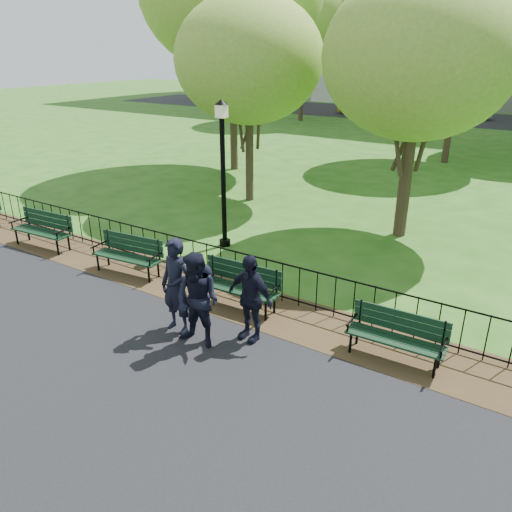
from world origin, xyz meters
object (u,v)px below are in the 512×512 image
Objects in this scene: tree_near_e at (420,57)px; tree_near_w at (249,60)px; person_mid at (198,301)px; tree_far_c at (466,15)px; taxi at (366,104)px; park_bench_left_a at (129,251)px; person_left at (176,286)px; lamppost at (223,170)px; sedan_silver at (457,108)px; park_bench_left_b at (44,226)px; park_bench_main at (227,278)px; park_bench_right_a at (398,331)px; person_right at (250,298)px; tree_far_w at (304,17)px.

tree_near_w is at bearing 173.44° from tree_near_e.
tree_near_e is 8.65m from person_mid.
tree_far_c is 19.32m from taxi.
park_bench_left_a is 0.98× the size of person_left.
person_mid is (2.53, -4.22, -1.19)m from lamppost.
person_mid is at bearing 167.39° from sedan_silver.
park_bench_left_b is 0.41× the size of taxi.
person_mid is at bearing -89.35° from tree_far_c.
park_bench_main is 1.03× the size of person_mid.
sedan_silver is at bearing 97.24° from person_left.
tree_near_e is at bearing -6.56° from tree_near_w.
sedan_silver is at bearing 80.45° from park_bench_left_b.
park_bench_left_a is 0.96× the size of park_bench_left_b.
person_mid is (3.36, -1.56, 0.32)m from park_bench_left_a.
sedan_silver is at bearing 92.30° from park_bench_main.
park_bench_left_a is 3.72m from person_mid.
park_bench_main is 33.92m from taxi.
person_mid is at bearing -155.89° from park_bench_right_a.
person_left is at bearing 166.35° from sedan_silver.
park_bench_main is 2.89m from park_bench_left_a.
tree_near_e is (5.61, -0.65, 0.14)m from tree_near_w.
park_bench_left_b is 1.12× the size of park_bench_right_a.
tree_far_c is (-3.32, 16.93, 5.72)m from park_bench_right_a.
person_mid is at bearing 173.41° from taxi.
park_bench_main is at bearing 150.02° from person_right.
park_bench_left_a is (-2.88, 0.03, -0.04)m from park_bench_main.
tree_far_w reaches higher than tree_near_e.
sedan_silver is (-6.49, 33.24, 0.27)m from park_bench_right_a.
park_bench_left_a is at bearing 176.70° from park_bench_main.
tree_far_c is 15.62m from tree_far_w.
lamppost is at bearing 66.57° from park_bench_left_a.
tree_far_c reaches higher than park_bench_main.
lamppost is 4.60m from person_left.
sedan_silver is at bearing 83.92° from park_bench_left_a.
person_mid is (4.43, -8.28, -3.74)m from tree_near_w.
tree_near_e is 3.74× the size of person_left.
person_mid is at bearing -17.16° from park_bench_left_b.
person_left is at bearing -99.92° from park_bench_main.
park_bench_right_a is at bearing -4.09° from park_bench_left_b.
park_bench_right_a is 0.95× the size of person_mid.
person_right is at bearing 42.15° from person_mid.
park_bench_right_a is 0.35× the size of sedan_silver.
tree_far_c is at bearing 80.72° from lamppost.
person_left is (-3.76, -1.34, 0.39)m from park_bench_right_a.
sedan_silver is (-2.90, 33.24, 0.20)m from park_bench_main.
tree_near_w is at bearing 130.77° from person_right.
person_mid is 34.93m from sedan_silver.
tree_near_e is at bearing 92.68° from person_right.
park_bench_main is at bearing 166.83° from sedan_silver.
tree_near_w is 0.67× the size of tree_far_w.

